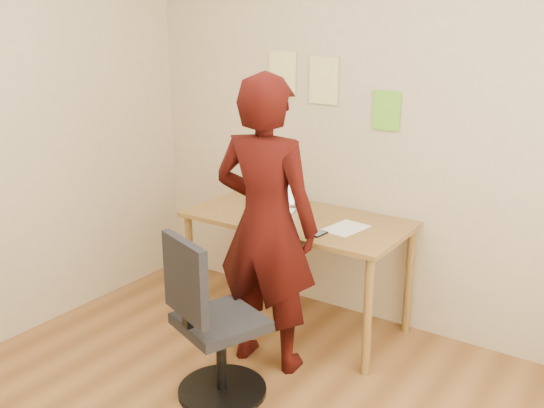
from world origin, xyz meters
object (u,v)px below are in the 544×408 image
Objects in this scene: phone at (319,234)px; office_chair at (211,330)px; desk at (297,230)px; laptop at (272,203)px; person at (266,225)px.

office_chair is at bearing -99.87° from phone.
desk is 11.83× the size of phone.
office_chair is (-0.21, -0.74, -0.35)m from phone.
laptop reaches higher than desk.
laptop reaches higher than phone.
person is at bearing -76.36° from laptop.
laptop is 0.22× the size of person.
phone is at bearing -37.05° from desk.
person is (-0.18, -0.28, 0.10)m from phone.
laptop is 0.40× the size of office_chair.
office_chair reaches higher than desk.
person is (0.10, -0.49, 0.19)m from desk.
office_chair is (0.07, -0.95, -0.26)m from desk.
desk is 0.99m from office_chair.
person is (0.31, -0.51, 0.05)m from laptop.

